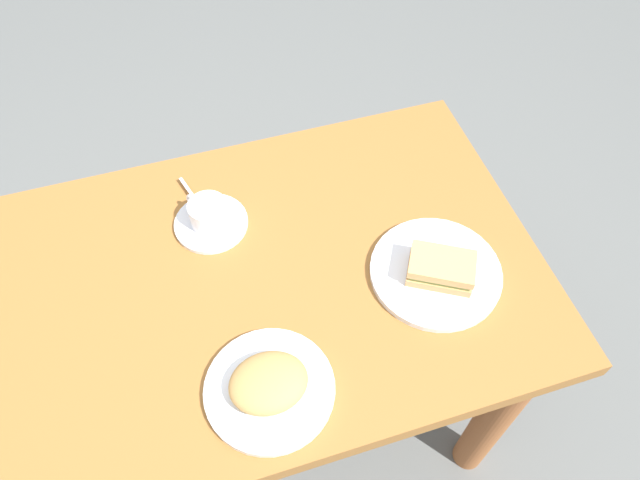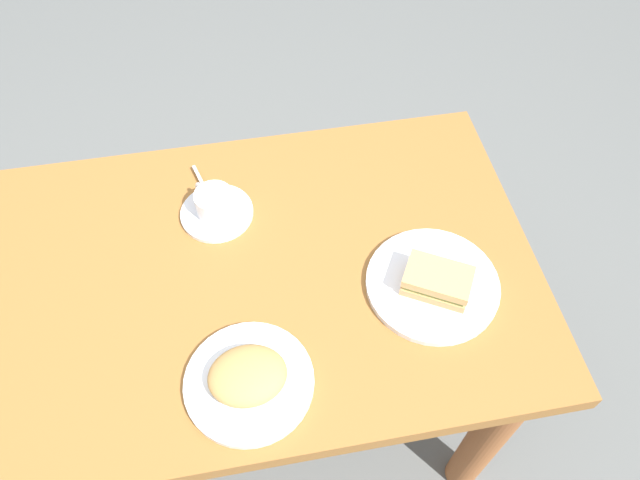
% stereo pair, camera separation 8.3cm
% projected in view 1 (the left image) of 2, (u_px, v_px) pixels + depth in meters
% --- Properties ---
extents(ground_plane, '(6.00, 6.00, 0.00)m').
position_uv_depth(ground_plane, '(250.00, 419.00, 1.73)').
color(ground_plane, '#5E615F').
extents(dining_table, '(1.28, 0.72, 0.74)m').
position_uv_depth(dining_table, '(222.00, 324.00, 1.24)').
color(dining_table, '#945F2C').
rests_on(dining_table, ground_plane).
extents(sandwich_plate, '(0.25, 0.25, 0.01)m').
position_uv_depth(sandwich_plate, '(436.00, 272.00, 1.14)').
color(sandwich_plate, white).
rests_on(sandwich_plate, dining_table).
extents(sandwich_front, '(0.14, 0.13, 0.05)m').
position_uv_depth(sandwich_front, '(441.00, 268.00, 1.11)').
color(sandwich_front, tan).
rests_on(sandwich_front, sandwich_plate).
extents(coffee_saucer, '(0.15, 0.15, 0.01)m').
position_uv_depth(coffee_saucer, '(211.00, 223.00, 1.21)').
color(coffee_saucer, silver).
rests_on(coffee_saucer, dining_table).
extents(coffee_cup, '(0.08, 0.10, 0.05)m').
position_uv_depth(coffee_cup, '(208.00, 213.00, 1.19)').
color(coffee_cup, white).
rests_on(coffee_cup, coffee_saucer).
extents(spoon, '(0.04, 0.10, 0.01)m').
position_uv_depth(spoon, '(194.00, 198.00, 1.24)').
color(spoon, silver).
rests_on(spoon, coffee_saucer).
extents(side_plate, '(0.22, 0.22, 0.01)m').
position_uv_depth(side_plate, '(270.00, 389.00, 1.01)').
color(side_plate, white).
rests_on(side_plate, dining_table).
extents(side_food_pile, '(0.13, 0.11, 0.04)m').
position_uv_depth(side_food_pile, '(268.00, 383.00, 0.98)').
color(side_food_pile, tan).
rests_on(side_food_pile, side_plate).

